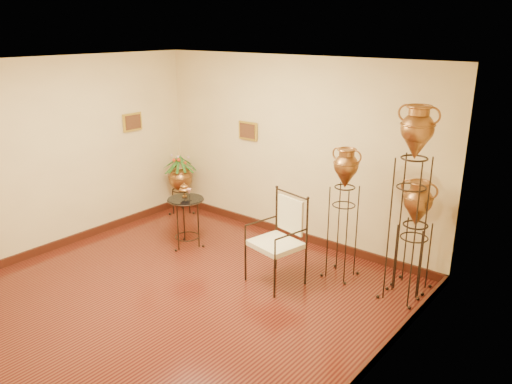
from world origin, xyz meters
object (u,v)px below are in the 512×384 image
Objects in this scene: amphora_mid at (343,213)px; armchair at (276,240)px; side_table at (187,222)px; amphora_tall at (410,204)px; planter_urn at (180,176)px.

amphora_mid reaches higher than armchair.
amphora_mid reaches higher than side_table.
armchair is (-0.57, -0.69, -0.30)m from amphora_mid.
amphora_mid is 1.83× the size of side_table.
amphora_tall is at bearing 10.79° from side_table.
amphora_tall is 4.35m from planter_urn.
amphora_tall is 2.47× the size of side_table.
side_table is (-3.15, -0.60, -0.82)m from amphora_tall.
amphora_tall is 0.93m from amphora_mid.
side_table is (1.15, -0.96, -0.28)m from planter_urn.
armchair is 1.73m from side_table.
planter_urn is 1.53m from side_table.
planter_urn is at bearing 175.19° from amphora_tall.
amphora_mid is 1.46× the size of planter_urn.
amphora_tall is at bearing 36.84° from armchair.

